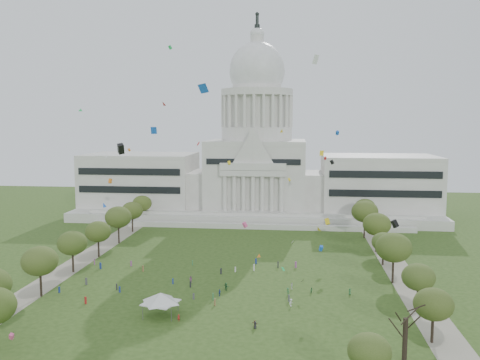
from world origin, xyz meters
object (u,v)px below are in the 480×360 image
(big_bare_tree, at_px, (406,315))
(event_tent, at_px, (161,297))
(capitol, at_px, (257,167))
(person_0, at_px, (350,291))

(big_bare_tree, distance_m, event_tent, 52.23)
(capitol, relative_size, person_0, 101.86)
(big_bare_tree, bearing_deg, person_0, 99.98)
(event_tent, distance_m, person_0, 47.24)
(event_tent, xyz_separation_m, person_0, (43.28, 18.62, -3.33))
(big_bare_tree, height_order, event_tent, big_bare_tree)
(event_tent, bearing_deg, capitol, 84.79)
(capitol, height_order, person_0, capitol)
(big_bare_tree, distance_m, person_0, 36.30)
(capitol, height_order, event_tent, capitol)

